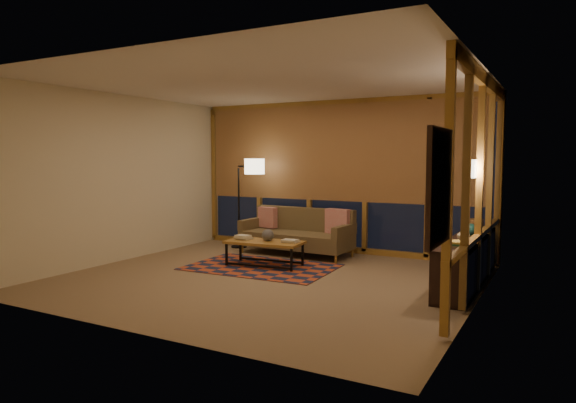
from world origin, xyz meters
The scene contains 21 objects.
floor centered at (0.00, 0.00, 0.00)m, with size 5.50×5.00×0.01m, color #947757.
ceiling centered at (0.00, 0.00, 2.70)m, with size 5.50×5.00×0.01m, color silver.
walls centered at (0.00, 0.00, 1.35)m, with size 5.51×5.01×2.70m.
window_wall_back centered at (0.00, 2.43, 1.35)m, with size 5.30×0.16×2.60m, color #AE793A, non-canonical shape.
window_wall_right centered at (2.68, 0.60, 1.35)m, with size 0.16×3.70×2.60m, color #AE793A, non-canonical shape.
wall_art centered at (2.71, -1.85, 1.45)m, with size 0.06×0.74×0.94m, color red, non-canonical shape.
wall_sconce centered at (2.62, 0.45, 1.55)m, with size 0.12×0.18×0.22m, color #FFECBE, non-canonical shape.
sofa centered at (-0.48, 1.78, 0.39)m, with size 1.93×0.78×0.79m, color brown, non-canonical shape.
pillow_left centered at (-1.16, 1.97, 0.58)m, with size 0.37×0.12×0.37m, color red, non-canonical shape.
pillow_right centered at (0.23, 1.97, 0.61)m, with size 0.44×0.15×0.44m, color red, non-canonical shape.
area_rug centered at (-0.47, 0.61, 0.01)m, with size 2.19×1.46×0.01m, color #B34524.
coffee_table centered at (-0.46, 0.70, 0.20)m, with size 1.19×0.55×0.40m, color #AE793A, non-canonical shape.
book_stack_a centered at (-0.84, 0.69, 0.43)m, with size 0.25×0.20×0.07m, color beige, non-canonical shape.
book_stack_b centered at (-0.05, 0.78, 0.42)m, with size 0.25×0.20×0.05m, color beige, non-canonical shape.
ceramic_pot centered at (-0.42, 0.73, 0.49)m, with size 0.19×0.19×0.19m, color black.
floor_lamp centered at (-1.78, 1.95, 0.84)m, with size 0.56×0.37×1.68m, color black, non-canonical shape.
bookshelf centered at (2.49, 1.00, 0.32)m, with size 0.40×2.52×0.63m, color black, non-canonical shape.
basket centered at (2.47, 1.79, 0.71)m, with size 0.22×0.22×0.16m, color brown.
teal_bowl centered at (2.49, 1.23, 0.71)m, with size 0.16×0.16×0.16m, color #21635E.
vase centered at (2.49, 0.69, 0.71)m, with size 0.16×0.16×0.17m, color #C4B38D.
shelf_book_stack centered at (2.49, 0.20, 0.66)m, with size 0.15×0.22×0.06m, color beige, non-canonical shape.
Camera 1 is at (3.61, -6.02, 1.68)m, focal length 32.00 mm.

